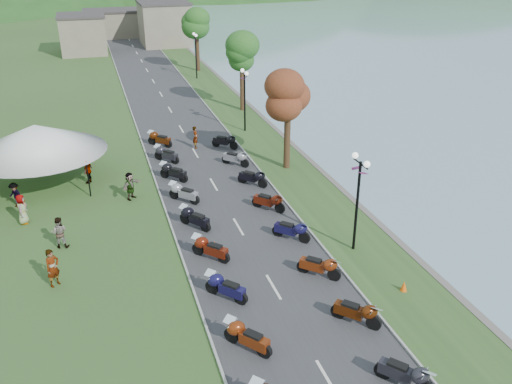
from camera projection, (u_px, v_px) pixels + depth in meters
road at (181, 129)px, 45.45m from camera, size 7.00×120.00×0.02m
far_building at (116, 27)px, 82.90m from camera, size 18.00×16.00×5.00m
moto_row_left at (218, 268)px, 25.10m from camera, size 2.60×40.03×1.10m
moto_row_right at (304, 247)px, 26.80m from camera, size 2.60×35.18×1.10m
vendor_tent_main at (39, 155)px, 34.33m from camera, size 5.67×5.67×4.00m
tree_lakeside at (288, 112)px, 36.07m from camera, size 2.87×2.87×7.98m
pedestrian_a at (56, 285)px, 24.80m from camera, size 0.84×0.82×1.86m
pedestrian_b at (62, 247)px, 27.91m from camera, size 0.90×0.61×1.69m
pedestrian_c at (18, 207)px, 32.13m from camera, size 0.97×1.02×1.54m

